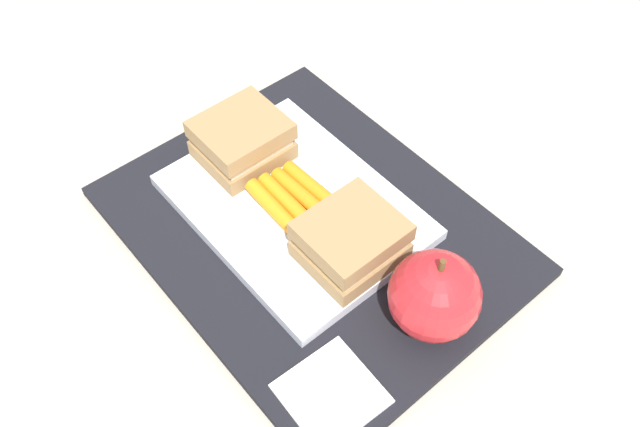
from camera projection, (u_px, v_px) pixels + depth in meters
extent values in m
plane|color=#B7AD99|center=(311.00, 233.00, 0.63)|extent=(2.40, 2.40, 0.00)
cube|color=black|center=(311.00, 230.00, 0.63)|extent=(0.36, 0.28, 0.01)
cube|color=white|center=(294.00, 207.00, 0.63)|extent=(0.23, 0.17, 0.01)
cube|color=#9E7A4C|center=(243.00, 149.00, 0.66)|extent=(0.07, 0.08, 0.02)
cube|color=beige|center=(242.00, 140.00, 0.65)|extent=(0.07, 0.07, 0.01)
cube|color=#9E7A4C|center=(241.00, 130.00, 0.64)|extent=(0.07, 0.08, 0.02)
cube|color=#9E7A4C|center=(350.00, 249.00, 0.58)|extent=(0.07, 0.08, 0.02)
cube|color=beige|center=(351.00, 241.00, 0.57)|extent=(0.07, 0.07, 0.01)
cube|color=#9E7A4C|center=(351.00, 231.00, 0.56)|extent=(0.07, 0.08, 0.02)
cylinder|color=orange|center=(276.00, 210.00, 0.61)|extent=(0.08, 0.01, 0.02)
cylinder|color=orange|center=(288.00, 203.00, 0.62)|extent=(0.08, 0.01, 0.02)
cylinder|color=orange|center=(301.00, 195.00, 0.62)|extent=(0.08, 0.01, 0.02)
cylinder|color=orange|center=(313.00, 188.00, 0.63)|extent=(0.08, 0.01, 0.02)
sphere|color=red|center=(434.00, 296.00, 0.54)|extent=(0.08, 0.08, 0.08)
cylinder|color=brown|center=(442.00, 266.00, 0.50)|extent=(0.01, 0.01, 0.01)
cube|color=white|center=(331.00, 393.00, 0.52)|extent=(0.07, 0.07, 0.00)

